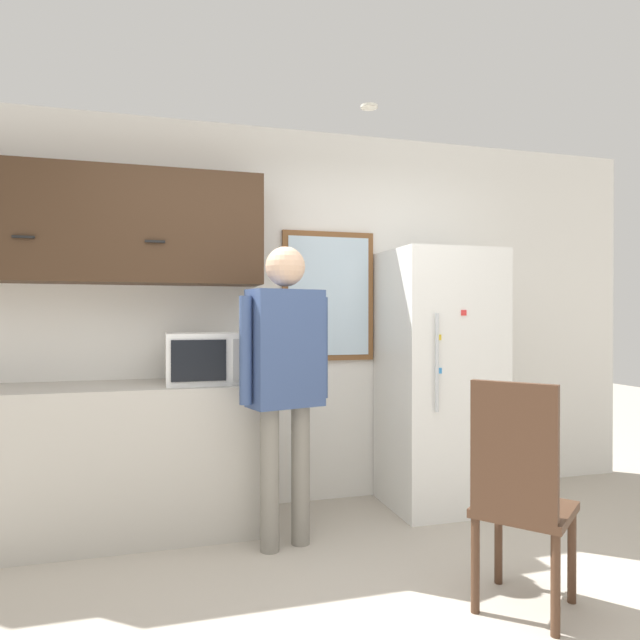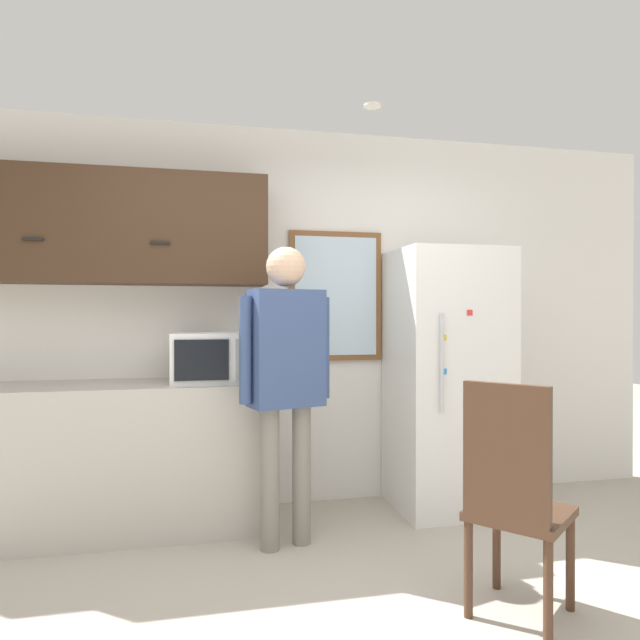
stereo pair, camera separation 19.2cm
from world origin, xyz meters
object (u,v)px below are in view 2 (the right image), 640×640
microwave (208,357)px  chair (514,493)px  person (286,363)px  refrigerator (447,379)px

microwave → chair: bearing=-48.5°
microwave → chair: size_ratio=0.43×
microwave → person: 0.61m
microwave → chair: 2.01m
microwave → refrigerator: refrigerator is taller
chair → person: bearing=-0.2°
person → chair: 1.43m
microwave → person: size_ratio=0.26×
person → refrigerator: size_ratio=0.97×
person → chair: bearing=-65.8°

